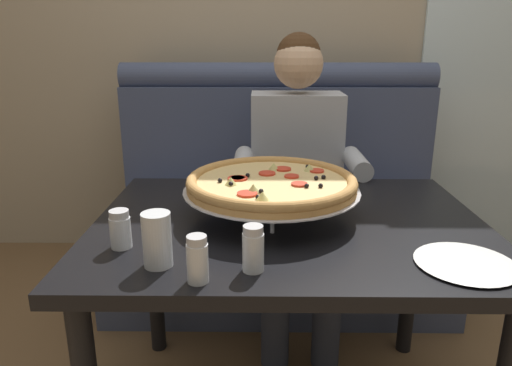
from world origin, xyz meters
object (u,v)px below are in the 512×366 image
(booth_bench, at_px, (278,214))
(diner_main, at_px, (297,168))
(dining_table, at_px, (289,248))
(pizza, at_px, (271,184))
(shaker_pepper_flakes, at_px, (198,263))
(shaker_oregano, at_px, (121,232))
(drinking_glass, at_px, (157,243))
(plate_near_left, at_px, (466,261))
(patio_chair, at_px, (467,141))
(shaker_parmesan, at_px, (253,252))

(booth_bench, height_order, diner_main, diner_main)
(dining_table, height_order, pizza, pizza)
(booth_bench, distance_m, pizza, 0.96)
(shaker_pepper_flakes, bearing_deg, shaker_oregano, 141.21)
(drinking_glass, bearing_deg, diner_main, 66.70)
(shaker_pepper_flakes, height_order, drinking_glass, drinking_glass)
(plate_near_left, relative_size, drinking_glass, 1.81)
(patio_chair, bearing_deg, shaker_parmesan, -122.45)
(drinking_glass, bearing_deg, shaker_pepper_flakes, -36.41)
(diner_main, distance_m, shaker_pepper_flakes, 1.06)
(patio_chair, bearing_deg, dining_table, -124.36)
(patio_chair, bearing_deg, shaker_oregano, -129.41)
(diner_main, xyz_separation_m, plate_near_left, (0.34, -0.93, 0.02))
(shaker_pepper_flakes, xyz_separation_m, shaker_oregano, (-0.22, 0.18, -0.00))
(plate_near_left, distance_m, drinking_glass, 0.74)
(dining_table, xyz_separation_m, shaker_oregano, (-0.45, -0.20, 0.13))
(dining_table, relative_size, patio_chair, 1.36)
(diner_main, height_order, plate_near_left, diner_main)
(diner_main, xyz_separation_m, pizza, (-0.13, -0.59, 0.12))
(shaker_oregano, height_order, drinking_glass, drinking_glass)
(dining_table, bearing_deg, shaker_parmesan, -107.91)
(shaker_parmesan, relative_size, patio_chair, 0.13)
(diner_main, xyz_separation_m, patio_chair, (1.36, 1.46, -0.19))
(drinking_glass, bearing_deg, dining_table, 41.83)
(booth_bench, relative_size, patio_chair, 1.89)
(shaker_pepper_flakes, distance_m, drinking_glass, 0.13)
(dining_table, relative_size, shaker_oregano, 11.38)
(shaker_parmesan, height_order, plate_near_left, shaker_parmesan)
(shaker_parmesan, height_order, patio_chair, patio_chair)
(shaker_pepper_flakes, relative_size, shaker_oregano, 1.08)
(pizza, height_order, shaker_oregano, pizza)
(dining_table, height_order, drinking_glass, drinking_glass)
(shaker_oregano, distance_m, plate_near_left, 0.87)
(booth_bench, relative_size, pizza, 3.03)
(pizza, xyz_separation_m, shaker_pepper_flakes, (-0.17, -0.42, -0.05))
(shaker_pepper_flakes, height_order, shaker_parmesan, shaker_parmesan)
(patio_chair, bearing_deg, plate_near_left, -113.26)
(shaker_parmesan, distance_m, plate_near_left, 0.52)
(dining_table, distance_m, shaker_pepper_flakes, 0.46)
(drinking_glass, distance_m, patio_chair, 2.99)
(pizza, distance_m, shaker_pepper_flakes, 0.46)
(plate_near_left, bearing_deg, diner_main, 109.96)
(shaker_oregano, bearing_deg, diner_main, 58.01)
(patio_chair, bearing_deg, diner_main, -133.06)
(shaker_parmesan, bearing_deg, pizza, 82.28)
(pizza, xyz_separation_m, drinking_glass, (-0.28, -0.34, -0.04))
(shaker_pepper_flakes, relative_size, shaker_parmesan, 0.98)
(shaker_parmesan, bearing_deg, drinking_glass, 174.22)
(shaker_pepper_flakes, bearing_deg, patio_chair, 56.12)
(shaker_parmesan, bearing_deg, diner_main, 79.65)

